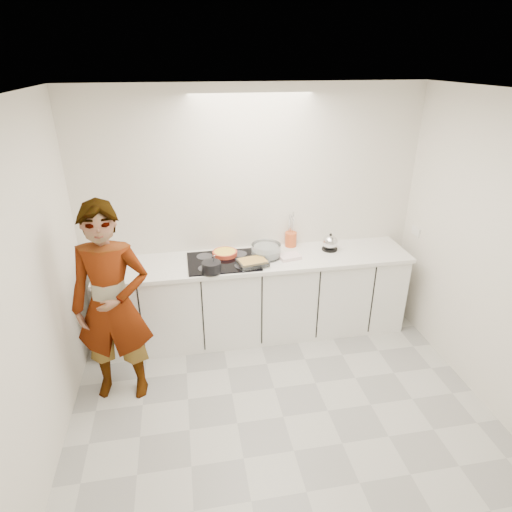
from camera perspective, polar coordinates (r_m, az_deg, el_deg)
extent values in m
cube|color=#BBBAB3|center=(3.94, 3.65, -20.61)|extent=(3.60, 3.20, 0.00)
cube|color=white|center=(2.76, 5.22, 20.55)|extent=(3.60, 3.20, 0.00)
cube|color=silver|center=(4.57, -0.60, 5.77)|extent=(3.60, 0.00, 2.60)
cube|color=silver|center=(1.98, 16.95, -26.31)|extent=(3.60, 0.00, 2.60)
cube|color=silver|center=(3.24, -28.45, -6.09)|extent=(0.00, 3.20, 2.60)
cube|color=silver|center=(3.96, 30.46, -1.07)|extent=(0.00, 3.20, 2.60)
cube|color=white|center=(5.02, 20.55, 3.12)|extent=(0.02, 0.15, 0.09)
cube|color=white|center=(4.65, 0.11, -5.63)|extent=(3.20, 0.58, 0.87)
cube|color=white|center=(4.44, 0.11, -0.58)|extent=(3.24, 0.64, 0.04)
cube|color=black|center=(4.37, -4.37, -0.72)|extent=(0.72, 0.54, 0.01)
cylinder|color=#C13E25|center=(4.48, -4.17, 0.38)|extent=(0.33, 0.33, 0.04)
cylinder|color=yellow|center=(4.47, -4.18, 0.57)|extent=(0.28, 0.28, 0.01)
cylinder|color=black|center=(4.13, -5.96, -1.48)|extent=(0.22, 0.22, 0.10)
cylinder|color=silver|center=(4.13, -5.73, -0.76)|extent=(0.04, 0.07, 0.16)
cube|color=silver|center=(4.25, -0.47, -0.87)|extent=(0.33, 0.27, 0.05)
cube|color=gold|center=(4.24, -0.47, -0.64)|extent=(0.29, 0.23, 0.02)
cylinder|color=silver|center=(4.44, 1.36, 0.71)|extent=(0.36, 0.36, 0.14)
cylinder|color=white|center=(4.45, 1.36, 0.46)|extent=(0.31, 0.31, 0.07)
cube|color=white|center=(4.45, 4.50, -0.08)|extent=(0.24, 0.20, 0.04)
cylinder|color=black|center=(4.70, 9.78, 0.92)|extent=(0.18, 0.18, 0.02)
sphere|color=silver|center=(4.66, 9.85, 1.82)|extent=(0.18, 0.18, 0.16)
sphere|color=black|center=(4.63, 9.93, 2.83)|extent=(0.03, 0.03, 0.03)
cylinder|color=#D55525|center=(4.71, 4.66, 2.24)|extent=(0.14, 0.14, 0.16)
imported|color=white|center=(3.82, -18.63, -6.28)|extent=(0.71, 0.52, 1.82)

